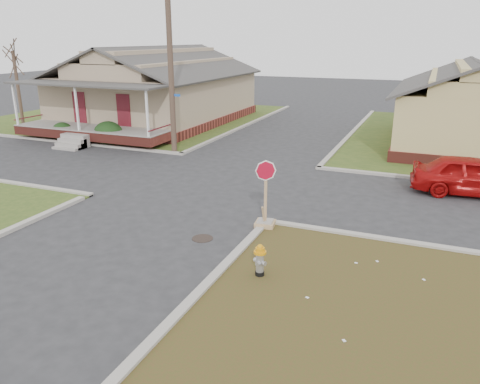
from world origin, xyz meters
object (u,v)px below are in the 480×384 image
at_px(fire_hydrant, 260,258).
at_px(red_sedan, 473,176).
at_px(stop_sign, 265,212).
at_px(utility_pole, 170,61).

xyz_separation_m(fire_hydrant, red_sedan, (5.26, 9.26, 0.24)).
relative_size(fire_hydrant, stop_sign, 0.39).
height_order(utility_pole, fire_hydrant, utility_pole).
bearing_deg(fire_hydrant, red_sedan, 80.81).
bearing_deg(red_sedan, utility_pole, 78.22).
relative_size(utility_pole, red_sedan, 2.02).
relative_size(utility_pole, fire_hydrant, 10.59).
relative_size(fire_hydrant, red_sedan, 0.19).
relative_size(stop_sign, red_sedan, 0.49).
bearing_deg(stop_sign, red_sedan, 37.09).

